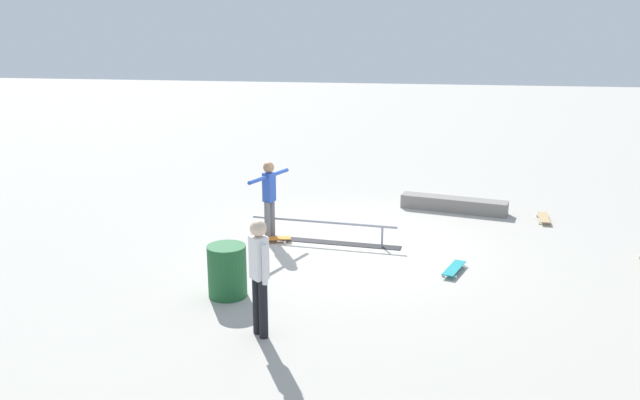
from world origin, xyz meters
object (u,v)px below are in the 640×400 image
(loose_skateboard_natural, at_px, (544,217))
(skate_ledge, at_px, (454,204))
(trash_bin, at_px, (227,271))
(grind_rail, at_px, (324,233))
(loose_skateboard_teal, at_px, (454,268))
(skateboard_main, at_px, (270,239))
(bystander_white_shirt, at_px, (259,271))
(skater_main, at_px, (269,195))

(loose_skateboard_natural, bearing_deg, skate_ledge, 79.46)
(trash_bin, bearing_deg, grind_rail, -112.63)
(grind_rail, relative_size, loose_skateboard_natural, 3.78)
(grind_rail, xyz_separation_m, loose_skateboard_teal, (-2.46, 1.26, -0.12))
(skate_ledge, distance_m, skateboard_main, 4.56)
(trash_bin, bearing_deg, bystander_white_shirt, 122.98)
(grind_rail, distance_m, bystander_white_shirt, 4.15)
(skater_main, distance_m, trash_bin, 2.83)
(bystander_white_shirt, distance_m, loose_skateboard_natural, 7.87)
(bystander_white_shirt, relative_size, loose_skateboard_natural, 2.09)
(skater_main, distance_m, loose_skateboard_teal, 3.84)
(skate_ledge, distance_m, trash_bin, 6.56)
(grind_rail, xyz_separation_m, loose_skateboard_natural, (-4.53, -2.06, -0.12))
(skater_main, distance_m, loose_skateboard_natural, 6.03)
(bystander_white_shirt, bearing_deg, skateboard_main, 146.41)
(grind_rail, height_order, loose_skateboard_teal, grind_rail)
(loose_skateboard_teal, height_order, trash_bin, trash_bin)
(skater_main, xyz_separation_m, trash_bin, (0.09, 2.78, -0.50))
(grind_rail, relative_size, skateboard_main, 3.72)
(skate_ledge, distance_m, loose_skateboard_natural, 1.96)
(skater_main, xyz_separation_m, loose_skateboard_teal, (-3.53, 1.25, -0.85))
(skate_ledge, xyz_separation_m, trash_bin, (3.79, 5.34, 0.27))
(loose_skateboard_teal, bearing_deg, skater_main, -90.03)
(trash_bin, bearing_deg, loose_skateboard_natural, -139.56)
(skate_ledge, relative_size, loose_skateboard_teal, 2.90)
(skate_ledge, height_order, bystander_white_shirt, bystander_white_shirt)
(skate_ledge, relative_size, bystander_white_shirt, 1.40)
(bystander_white_shirt, relative_size, trash_bin, 2.01)
(grind_rail, bearing_deg, trash_bin, 73.80)
(loose_skateboard_natural, xyz_separation_m, trash_bin, (5.70, 4.85, 0.35))
(trash_bin, bearing_deg, skateboard_main, -92.77)
(skater_main, relative_size, skateboard_main, 1.93)
(skate_ledge, bearing_deg, skater_main, 34.70)
(skateboard_main, distance_m, trash_bin, 2.66)
(skater_main, height_order, skateboard_main, skater_main)
(skateboard_main, xyz_separation_m, loose_skateboard_natural, (-5.57, -2.22, 0.00))
(grind_rail, height_order, trash_bin, trash_bin)
(loose_skateboard_teal, bearing_deg, loose_skateboard_natural, 167.57)
(bystander_white_shirt, height_order, trash_bin, bystander_white_shirt)
(skater_main, relative_size, loose_skateboard_teal, 1.93)
(loose_skateboard_natural, distance_m, trash_bin, 7.49)
(grind_rail, height_order, skate_ledge, grind_rail)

